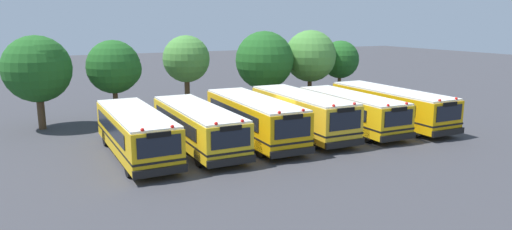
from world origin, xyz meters
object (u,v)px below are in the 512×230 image
(school_bus_3, at_px, (301,112))
(tree_3, at_px, (264,60))
(tree_4, at_px, (310,55))
(school_bus_1, at_px, (197,125))
(school_bus_5, at_px, (390,105))
(tree_0, at_px, (38,67))
(tree_1, at_px, (116,68))
(school_bus_2, at_px, (254,118))
(tree_5, at_px, (340,60))
(school_bus_0, at_px, (136,132))
(school_bus_4, at_px, (350,110))
(tree_2, at_px, (187,59))

(school_bus_3, height_order, tree_3, tree_3)
(tree_4, bearing_deg, school_bus_3, -125.51)
(school_bus_1, bearing_deg, tree_4, -146.33)
(school_bus_5, bearing_deg, tree_0, -22.70)
(tree_1, height_order, tree_3, tree_3)
(school_bus_2, bearing_deg, tree_5, -143.94)
(school_bus_3, bearing_deg, tree_5, -136.20)
(school_bus_0, bearing_deg, school_bus_5, 178.88)
(school_bus_1, height_order, school_bus_2, school_bus_2)
(school_bus_1, xyz_separation_m, school_bus_4, (10.61, -0.29, 0.00))
(tree_2, bearing_deg, tree_5, -7.40)
(school_bus_1, bearing_deg, school_bus_3, -179.84)
(school_bus_3, xyz_separation_m, tree_3, (1.88, 8.76, 2.58))
(tree_2, bearing_deg, school_bus_0, -121.17)
(school_bus_2, bearing_deg, school_bus_1, 0.78)
(school_bus_4, distance_m, tree_1, 16.58)
(school_bus_4, relative_size, tree_3, 1.46)
(school_bus_5, distance_m, tree_4, 9.55)
(school_bus_1, height_order, school_bus_4, school_bus_4)
(school_bus_0, relative_size, school_bus_3, 1.01)
(tree_1, bearing_deg, tree_5, -0.82)
(school_bus_4, bearing_deg, school_bus_0, 0.09)
(tree_0, xyz_separation_m, tree_2, (10.71, 1.61, 0.04))
(school_bus_4, xyz_separation_m, tree_0, (-18.33, 9.35, 2.85))
(school_bus_4, xyz_separation_m, school_bus_5, (3.53, 0.08, 0.05))
(tree_1, bearing_deg, school_bus_1, -73.34)
(school_bus_3, xyz_separation_m, school_bus_5, (7.17, -0.23, -0.08))
(school_bus_0, relative_size, tree_3, 1.51)
(tree_0, relative_size, tree_3, 0.98)
(school_bus_1, height_order, tree_4, tree_4)
(tree_4, relative_size, tree_5, 1.17)
(school_bus_2, xyz_separation_m, tree_0, (-11.28, 9.10, 2.74))
(school_bus_2, height_order, tree_1, tree_1)
(school_bus_5, relative_size, tree_5, 1.89)
(tree_4, bearing_deg, school_bus_5, -84.46)
(school_bus_2, xyz_separation_m, tree_5, (12.99, 8.95, 2.32))
(school_bus_0, xyz_separation_m, school_bus_2, (7.07, 0.03, 0.08))
(tree_0, bearing_deg, school_bus_5, -22.98)
(school_bus_1, distance_m, tree_2, 11.45)
(school_bus_2, distance_m, tree_0, 14.75)
(school_bus_3, relative_size, tree_1, 1.62)
(school_bus_5, height_order, tree_4, tree_4)
(school_bus_4, height_order, tree_1, tree_1)
(tree_1, xyz_separation_m, tree_2, (5.74, 1.48, 0.31))
(tree_5, bearing_deg, tree_1, 179.18)
(school_bus_1, xyz_separation_m, school_bus_5, (14.13, -0.21, 0.05))
(school_bus_3, bearing_deg, school_bus_1, 1.10)
(school_bus_1, relative_size, tree_0, 1.56)
(school_bus_2, xyz_separation_m, tree_2, (-0.57, 10.71, 2.79))
(school_bus_5, height_order, tree_5, tree_5)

